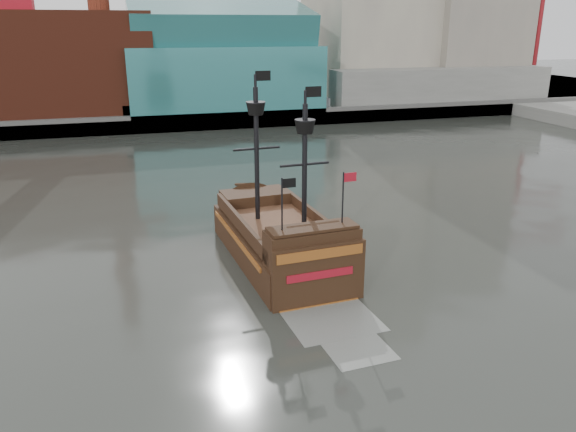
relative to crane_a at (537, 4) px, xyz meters
name	(u,v)px	position (x,y,z in m)	size (l,w,h in m)	color
ground	(287,360)	(-78.63, -82.00, -19.11)	(400.00, 400.00, 0.00)	#262823
promenade_far	(153,101)	(-78.63, 10.00, -18.11)	(220.00, 60.00, 2.00)	slate
seawall	(166,123)	(-78.63, -19.50, -17.81)	(220.00, 1.00, 2.60)	#4C4C49
crane_a	(537,4)	(0.00, 0.00, 0.00)	(22.50, 4.00, 32.25)	slate
crane_b	(540,23)	(9.60, 10.00, -3.54)	(19.10, 4.00, 26.25)	slate
pirate_ship	(280,244)	(-75.72, -70.56, -17.92)	(6.44, 17.95, 13.23)	black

